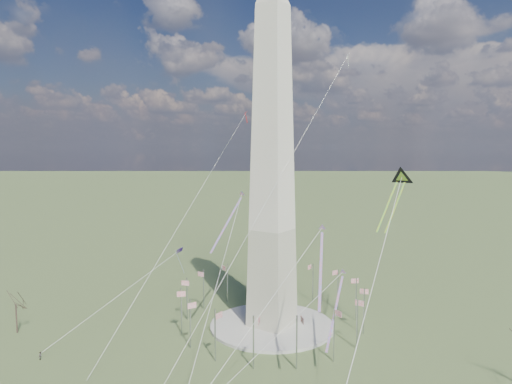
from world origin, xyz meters
The scene contains 13 objects.
ground centered at (0.00, 0.00, 0.00)m, with size 2000.00×2000.00×0.00m, color #42582C.
plaza centered at (0.00, 0.00, 0.40)m, with size 36.00×36.00×0.80m, color #A5A296.
washington_monument centered at (0.00, 0.00, 47.95)m, with size 15.56×15.56×100.00m.
flagpole_ring centered at (0.00, 0.00, 7.27)m, with size 54.40×54.40×13.00m.
tree_far centered at (-57.18, -44.04, 8.77)m, with size 7.03×7.03×12.30m.
person_west centered at (-36.30, -49.45, 0.97)m, with size 0.94×0.73×1.94m, color gray.
kite_delta_black centered at (31.39, 15.54, 43.01)m, with size 6.98×18.84×15.74m.
kite_diamond_purple centered at (-34.90, -1.48, 17.48)m, with size 1.99×2.99×8.96m.
kite_streamer_left centered at (24.76, -19.12, 28.40)m, with size 9.71×19.12×14.07m.
kite_streamer_mid centered at (-7.67, -8.95, 33.67)m, with size 5.66×20.34×14.13m.
kite_streamer_right centered at (22.48, -4.63, 14.07)m, with size 6.14×20.71×14.43m.
kite_small_red centered at (-34.42, 35.85, 64.89)m, with size 1.78×1.57×4.73m.
kite_small_white centered at (5.90, 38.29, 82.52)m, with size 1.65×1.47×4.45m.
Camera 1 is at (68.14, -108.91, 52.11)m, focal length 32.00 mm.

